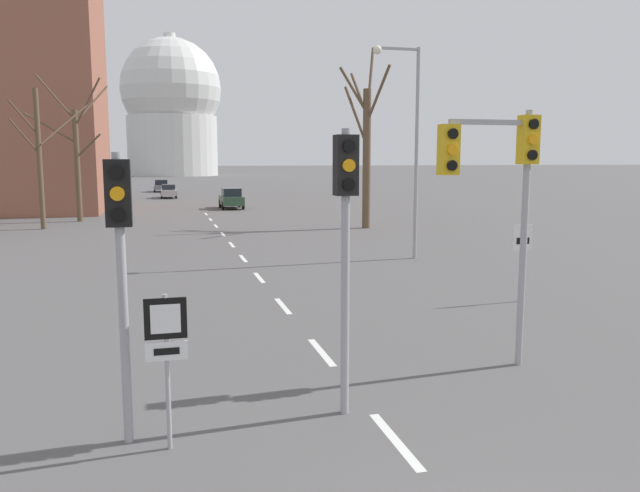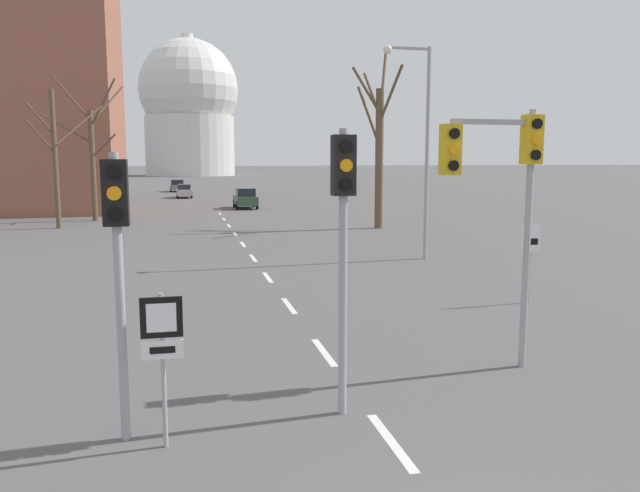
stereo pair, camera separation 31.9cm
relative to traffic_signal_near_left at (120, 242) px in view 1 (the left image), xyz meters
name	(u,v)px [view 1 (the left image)]	position (x,y,z in m)	size (l,w,h in m)	color
lane_stripe_0	(395,440)	(3.91, -0.96, -3.03)	(0.16, 2.00, 0.01)	silver
lane_stripe_1	(321,352)	(3.91, 3.54, -3.03)	(0.16, 2.00, 0.01)	silver
lane_stripe_2	(283,306)	(3.91, 8.04, -3.03)	(0.16, 2.00, 0.01)	silver
lane_stripe_3	(259,278)	(3.91, 12.54, -3.03)	(0.16, 2.00, 0.01)	silver
lane_stripe_4	(243,258)	(3.91, 17.04, -3.03)	(0.16, 2.00, 0.01)	silver
lane_stripe_5	(232,245)	(3.91, 21.54, -3.03)	(0.16, 2.00, 0.01)	silver
lane_stripe_6	(223,234)	(3.91, 26.04, -3.03)	(0.16, 2.00, 0.01)	silver
lane_stripe_7	(216,226)	(3.91, 30.54, -3.03)	(0.16, 2.00, 0.01)	silver
lane_stripe_8	(211,219)	(3.91, 35.04, -3.03)	(0.16, 2.00, 0.01)	silver
lane_stripe_9	(206,214)	(3.91, 39.54, -3.03)	(0.16, 2.00, 0.01)	silver
traffic_signal_near_left	(120,242)	(0.00, 0.00, 0.00)	(0.36, 0.34, 4.33)	#9E9EA3
traffic_signal_centre_tall	(346,218)	(3.46, 0.23, 0.26)	(0.36, 0.34, 4.71)	#9E9EA3
traffic_signal_near_right	(500,174)	(7.08, 1.72, 0.90)	(2.07, 0.34, 5.18)	#9E9EA3
route_sign_post	(166,345)	(0.60, -0.40, -1.46)	(0.60, 0.08, 2.32)	#9E9EA3
speed_limit_sign	(522,249)	(10.90, 6.86, -1.44)	(0.60, 0.08, 2.36)	#9E9EA3
street_lamp_right	(409,132)	(10.72, 15.30, 2.30)	(2.06, 0.36, 8.79)	#9E9EA3
sedan_near_left	(161,186)	(0.64, 74.75, -2.25)	(1.90, 4.44, 1.56)	slate
sedan_near_right	(169,191)	(1.38, 61.05, -2.27)	(1.70, 4.57, 1.49)	#B7B7BC
sedan_mid_centre	(231,198)	(6.42, 44.53, -2.15)	(1.87, 4.30, 1.77)	#2D4C33
bare_tree_left_near	(40,156)	(-6.40, 31.38, 1.41)	(3.97, 3.99, 8.39)	brown
bare_tree_right_near	(366,145)	(12.81, 27.25, 2.03)	(2.87, 4.76, 11.21)	brown
bare_tree_left_far	(77,154)	(-4.85, 35.88, 1.51)	(5.27, 3.66, 9.84)	brown
capitol_dome	(172,107)	(3.91, 156.79, 14.25)	(25.12, 25.12, 35.48)	silver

